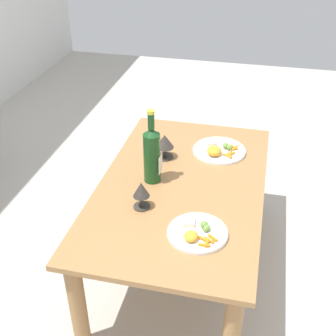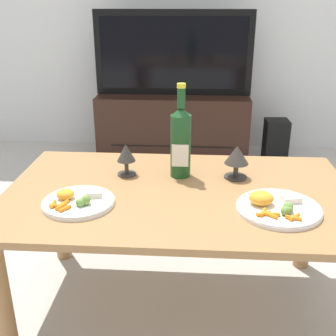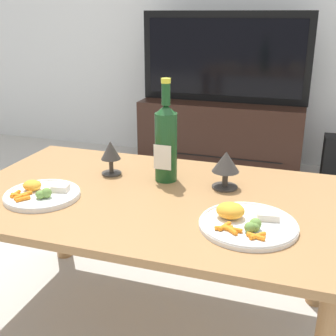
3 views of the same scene
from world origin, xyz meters
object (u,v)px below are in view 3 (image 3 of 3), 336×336
dining_table (153,218)px  tv_stand (221,135)px  tv_screen (224,58)px  dinner_plate_right (246,222)px  goblet_right (226,164)px  floor_speaker (336,159)px  goblet_left (111,153)px  dinner_plate_left (42,194)px  wine_bottle (167,141)px

dining_table → tv_stand: 1.75m
tv_screen → dinner_plate_right: (0.44, -1.86, -0.26)m
dining_table → goblet_right: (0.21, 0.13, 0.17)m
dining_table → floor_speaker: dining_table is taller
goblet_left → dinner_plate_left: goblet_left is taller
dinner_plate_left → goblet_left: bearing=64.9°
tv_screen → dinner_plate_left: bearing=-96.7°
tv_screen → floor_speaker: (0.78, -0.04, -0.63)m
floor_speaker → goblet_right: size_ratio=2.44×
dining_table → tv_stand: bearing=93.7°
dining_table → dinner_plate_right: (0.32, -0.13, 0.10)m
tv_stand → wine_bottle: wine_bottle is taller
goblet_left → goblet_right: goblet_right is taller
dining_table → dinner_plate_left: 0.37m
goblet_right → dinner_plate_left: size_ratio=0.53×
floor_speaker → dinner_plate_right: bearing=-102.7°
tv_stand → dinner_plate_right: bearing=-76.8°
tv_screen → goblet_left: size_ratio=9.09×
tv_stand → wine_bottle: bearing=-85.9°
tv_stand → floor_speaker: bearing=-3.2°
dining_table → goblet_left: size_ratio=9.91×
tv_stand → tv_screen: bearing=-90.0°
dinner_plate_right → wine_bottle: bearing=140.0°
goblet_left → tv_stand: bearing=86.6°
dining_table → dinner_plate_right: 0.36m
wine_bottle → tv_stand: bearing=94.1°
dinner_plate_left → tv_stand: bearing=83.3°
dining_table → wine_bottle: (0.00, 0.14, 0.23)m
tv_screen → dinner_plate_left: (-0.22, -1.86, -0.26)m
tv_stand → tv_screen: size_ratio=0.99×
tv_screen → dinner_plate_left: 1.89m
tv_stand → goblet_right: goblet_right is taller
dinner_plate_right → tv_screen: bearing=103.2°
dining_table → tv_screen: (-0.11, 1.73, 0.36)m
wine_bottle → dinner_plate_left: bearing=-141.0°
tv_screen → dinner_plate_right: 1.93m
floor_speaker → dinner_plate_right: 1.89m
dining_table → dinner_plate_right: bearing=-21.9°
dining_table → dinner_plate_left: bearing=-158.5°
goblet_left → goblet_right: 0.42m
wine_bottle → dinner_plate_right: 0.44m
dining_table → dinner_plate_right: size_ratio=4.57×
goblet_left → dinner_plate_left: (-0.12, -0.26, -0.07)m
wine_bottle → goblet_left: 0.22m
goblet_left → dinner_plate_right: (0.53, -0.26, -0.07)m
goblet_left → goblet_right: size_ratio=0.98×
dining_table → goblet_right: size_ratio=9.72×
tv_stand → goblet_left: (-0.10, -1.60, 0.35)m
tv_screen → goblet_right: bearing=-78.5°
tv_stand → dining_table: bearing=-86.3°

